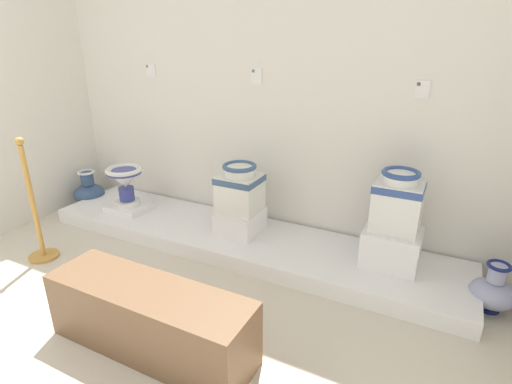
# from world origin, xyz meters

# --- Properties ---
(wall_back) EXTENTS (4.32, 0.06, 3.06)m
(wall_back) POSITION_xyz_m (2.06, 2.96, 1.53)
(wall_back) COLOR white
(wall_back) RESTS_ON ground_plane
(display_platform) EXTENTS (3.61, 0.76, 0.13)m
(display_platform) POSITION_xyz_m (2.06, 2.53, 0.06)
(display_platform) COLOR white
(display_platform) RESTS_ON ground_plane
(plinth_block_tall_cobalt) EXTENTS (0.37, 0.30, 0.06)m
(plinth_block_tall_cobalt) POSITION_xyz_m (0.87, 2.46, 0.16)
(plinth_block_tall_cobalt) COLOR white
(plinth_block_tall_cobalt) RESTS_ON display_platform
(antique_toilet_tall_cobalt) EXTENTS (0.34, 0.34, 0.37)m
(antique_toilet_tall_cobalt) POSITION_xyz_m (0.87, 2.46, 0.44)
(antique_toilet_tall_cobalt) COLOR white
(antique_toilet_tall_cobalt) RESTS_ON plinth_block_tall_cobalt
(plinth_block_squat_floral) EXTENTS (0.33, 0.36, 0.19)m
(plinth_block_squat_floral) POSITION_xyz_m (2.04, 2.56, 0.22)
(plinth_block_squat_floral) COLOR white
(plinth_block_squat_floral) RESTS_ON display_platform
(antique_toilet_squat_floral) EXTENTS (0.33, 0.31, 0.40)m
(antique_toilet_squat_floral) POSITION_xyz_m (2.04, 2.56, 0.53)
(antique_toilet_squat_floral) COLOR white
(antique_toilet_squat_floral) RESTS_ON plinth_block_squat_floral
(plinth_block_pale_glazed) EXTENTS (0.39, 0.34, 0.27)m
(plinth_block_pale_glazed) POSITION_xyz_m (3.26, 2.60, 0.26)
(plinth_block_pale_glazed) COLOR white
(plinth_block_pale_glazed) RESTS_ON display_platform
(antique_toilet_pale_glazed) EXTENTS (0.33, 0.26, 0.44)m
(antique_toilet_pale_glazed) POSITION_xyz_m (3.26, 2.60, 0.63)
(antique_toilet_pale_glazed) COLOR white
(antique_toilet_pale_glazed) RESTS_ON plinth_block_pale_glazed
(info_placard_first) EXTENTS (0.11, 0.01, 0.12)m
(info_placard_first) POSITION_xyz_m (0.89, 2.92, 1.38)
(info_placard_first) COLOR white
(info_placard_second) EXTENTS (0.09, 0.01, 0.13)m
(info_placard_second) POSITION_xyz_m (2.01, 2.92, 1.38)
(info_placard_second) COLOR white
(info_placard_third) EXTENTS (0.09, 0.01, 0.12)m
(info_placard_third) POSITION_xyz_m (3.29, 2.92, 1.34)
(info_placard_third) COLOR white
(decorative_vase_spare) EXTENTS (0.31, 0.31, 0.39)m
(decorative_vase_spare) POSITION_xyz_m (0.20, 2.58, 0.16)
(decorative_vase_spare) COLOR white
(decorative_vase_spare) RESTS_ON ground_plane
(decorative_vase_companion) EXTENTS (0.28, 0.28, 0.34)m
(decorative_vase_companion) POSITION_xyz_m (3.92, 2.52, 0.14)
(decorative_vase_companion) COLOR navy
(decorative_vase_companion) RESTS_ON ground_plane
(stanchion_post_near_left) EXTENTS (0.23, 0.23, 1.00)m
(stanchion_post_near_left) POSITION_xyz_m (0.72, 1.64, 0.32)
(stanchion_post_near_left) COLOR #C68E3F
(stanchion_post_near_left) RESTS_ON ground_plane
(museum_bench) EXTENTS (1.22, 0.36, 0.40)m
(museum_bench) POSITION_xyz_m (2.19, 1.25, 0.20)
(museum_bench) COLOR brown
(museum_bench) RESTS_ON ground_plane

